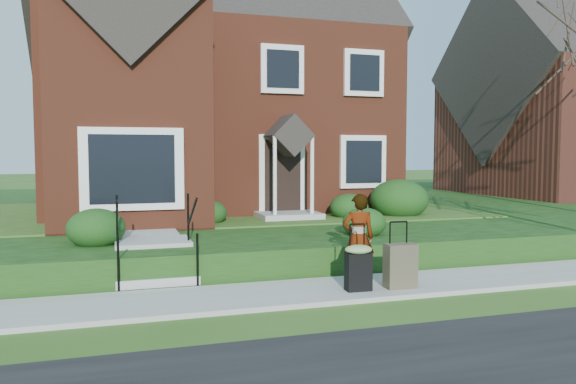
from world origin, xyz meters
name	(u,v)px	position (x,y,z in m)	size (l,w,h in m)	color
ground	(316,294)	(0.00, 0.00, 0.00)	(120.00, 120.00, 0.00)	#2D5119
sidewalk	(316,291)	(0.00, 0.00, 0.04)	(60.00, 1.60, 0.08)	#9E9B93
terrace	(316,208)	(4.00, 10.90, 0.30)	(44.00, 20.00, 0.60)	black
walkway	(145,225)	(-2.50, 5.00, 0.63)	(1.20, 6.00, 0.06)	#9E9B93
main_house	(208,63)	(-0.21, 9.61, 5.26)	(10.40, 10.20, 9.40)	brown
front_steps	(155,255)	(-2.50, 1.84, 0.47)	(1.40, 2.02, 1.50)	#9E9B93
foundation_shrubs	(291,205)	(1.04, 4.67, 1.06)	(9.97, 4.38, 1.14)	#103611
woman	(359,238)	(0.91, 0.31, 0.86)	(0.57, 0.37, 1.56)	#999999
suitcase_black	(358,265)	(0.63, -0.31, 0.51)	(0.47, 0.39, 1.11)	black
suitcase_olive	(400,266)	(1.39, -0.33, 0.46)	(0.53, 0.31, 1.12)	#4D4633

